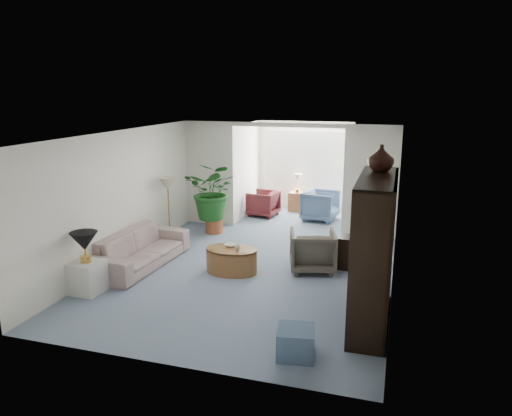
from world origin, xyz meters
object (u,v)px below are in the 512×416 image
(cabinet_urn, at_px, (381,158))
(sunroom_chair_blue, at_px, (320,206))
(side_table_dark, at_px, (353,253))
(plant_pot, at_px, (214,226))
(framed_picture, at_px, (396,192))
(table_lamp, at_px, (84,241))
(sofa, at_px, (141,249))
(coffee_table, at_px, (231,260))
(entertainment_cabinet, at_px, (374,252))
(sunroom_chair_maroon, at_px, (263,203))
(sunroom_table, at_px, (297,202))
(ottoman, at_px, (296,342))
(end_table, at_px, (87,277))
(floor_lamp, at_px, (168,184))
(wingback_chair, at_px, (313,251))
(coffee_bowl, at_px, (231,245))
(coffee_cup, at_px, (237,248))

(cabinet_urn, relative_size, sunroom_chair_blue, 0.46)
(side_table_dark, xyz_separation_m, plant_pot, (-3.31, 1.40, -0.14))
(framed_picture, bearing_deg, table_lamp, -164.16)
(sofa, bearing_deg, coffee_table, -81.32)
(coffee_table, distance_m, entertainment_cabinet, 2.93)
(entertainment_cabinet, distance_m, sunroom_chair_maroon, 6.13)
(sunroom_chair_blue, bearing_deg, sunroom_table, 53.15)
(framed_picture, relative_size, ottoman, 1.10)
(end_table, distance_m, cabinet_urn, 4.98)
(end_table, height_order, sunroom_table, end_table)
(cabinet_urn, xyz_separation_m, ottoman, (-0.82, -1.71, -2.10))
(end_table, distance_m, entertainment_cabinet, 4.56)
(floor_lamp, distance_m, side_table_dark, 4.20)
(sofa, distance_m, sunroom_chair_blue, 4.98)
(sunroom_table, bearing_deg, ottoman, -78.04)
(side_table_dark, relative_size, sunroom_chair_blue, 0.72)
(cabinet_urn, xyz_separation_m, sunroom_table, (-2.35, 5.49, -2.03))
(end_table, bearing_deg, framed_picture, 15.84)
(floor_lamp, relative_size, wingback_chair, 0.44)
(floor_lamp, distance_m, ottoman, 5.45)
(coffee_bowl, distance_m, sunroom_table, 4.68)
(framed_picture, distance_m, plant_pot, 4.91)
(entertainment_cabinet, height_order, plant_pot, entertainment_cabinet)
(floor_lamp, bearing_deg, entertainment_cabinet, -30.65)
(coffee_table, distance_m, cabinet_urn, 3.35)
(cabinet_urn, distance_m, sunroom_chair_maroon, 5.99)
(cabinet_urn, bearing_deg, side_table_dark, 106.32)
(framed_picture, xyz_separation_m, sofa, (-4.51, 0.01, -1.37))
(coffee_bowl, height_order, entertainment_cabinet, entertainment_cabinet)
(ottoman, bearing_deg, end_table, 166.03)
(coffee_cup, distance_m, entertainment_cabinet, 2.69)
(entertainment_cabinet, height_order, ottoman, entertainment_cabinet)
(floor_lamp, height_order, plant_pot, floor_lamp)
(ottoman, bearing_deg, side_table_dark, 83.60)
(end_table, relative_size, coffee_bowl, 2.58)
(end_table, relative_size, plant_pot, 1.31)
(sofa, bearing_deg, coffee_bowl, -77.84)
(coffee_bowl, bearing_deg, end_table, -139.52)
(coffee_table, height_order, entertainment_cabinet, entertainment_cabinet)
(framed_picture, relative_size, entertainment_cabinet, 0.24)
(wingback_chair, distance_m, sunroom_chair_blue, 3.52)
(entertainment_cabinet, distance_m, plant_pot, 5.18)
(sofa, bearing_deg, entertainment_cabinet, -100.63)
(cabinet_urn, height_order, sunroom_chair_blue, cabinet_urn)
(side_table_dark, relative_size, plant_pot, 1.50)
(sofa, distance_m, coffee_bowl, 1.72)
(table_lamp, relative_size, sunroom_chair_blue, 0.53)
(coffee_table, distance_m, plant_pot, 2.55)
(table_lamp, bearing_deg, plant_pot, 79.17)
(sofa, xyz_separation_m, sunroom_chair_maroon, (1.19, 4.19, 0.00))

